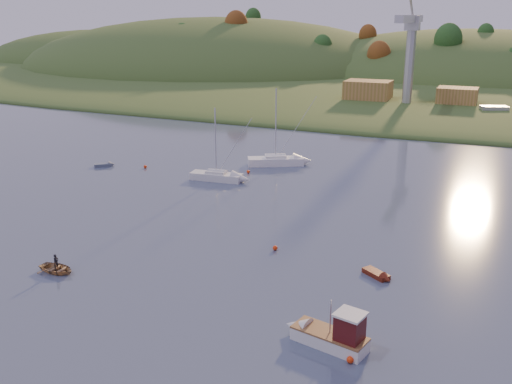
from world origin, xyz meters
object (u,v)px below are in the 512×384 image
at_px(sailboat_near, 275,160).
at_px(sailboat_far, 216,176).
at_px(red_tender, 381,276).
at_px(fishing_boat, 325,332).
at_px(canoe, 57,268).
at_px(grey_dinghy, 107,165).

relative_size(sailboat_near, sailboat_far, 1.16).
distance_m(sailboat_far, red_tender, 36.24).
bearing_deg(fishing_boat, canoe, 9.28).
relative_size(sailboat_far, canoe, 2.88).
distance_m(fishing_boat, canoe, 26.22).
height_order(sailboat_far, red_tender, sailboat_far).
height_order(canoe, grey_dinghy, grey_dinghy).
bearing_deg(canoe, fishing_boat, -91.05).
bearing_deg(fishing_boat, sailboat_near, -51.54).
bearing_deg(red_tender, canoe, -124.30).
xyz_separation_m(sailboat_near, canoe, (-4.08, -44.67, -0.40)).
height_order(canoe, red_tender, red_tender).
relative_size(fishing_boat, grey_dinghy, 2.12).
distance_m(sailboat_far, grey_dinghy, 19.42).
distance_m(fishing_boat, sailboat_near, 51.35).
bearing_deg(grey_dinghy, canoe, -97.50).
bearing_deg(sailboat_far, grey_dinghy, 173.89).
bearing_deg(red_tender, sailboat_far, 176.17).
relative_size(sailboat_far, grey_dinghy, 3.29).
distance_m(canoe, grey_dinghy, 38.94).
bearing_deg(canoe, red_tender, -66.52).
bearing_deg(canoe, sailboat_far, 3.59).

